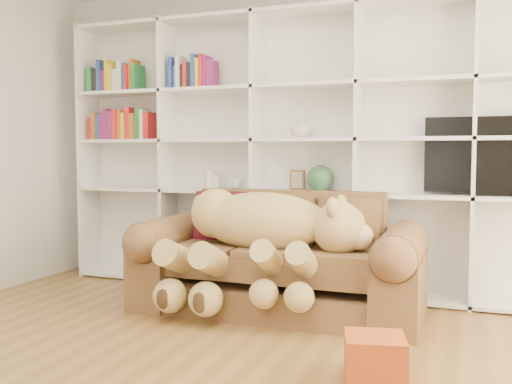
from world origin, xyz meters
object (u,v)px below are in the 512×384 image
at_px(teddy_bear, 260,233).
at_px(tv, 494,157).
at_px(sofa, 278,266).
at_px(gift_box, 375,359).

bearing_deg(teddy_bear, tv, 29.22).
relative_size(sofa, teddy_bear, 1.44).
relative_size(gift_box, tv, 0.30).
bearing_deg(sofa, teddy_bear, -115.49).
distance_m(gift_box, tv, 2.15).
distance_m(sofa, tv, 1.84).
bearing_deg(teddy_bear, sofa, 65.92).
relative_size(sofa, gift_box, 6.88).
height_order(teddy_bear, gift_box, teddy_bear).
height_order(gift_box, tv, tv).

